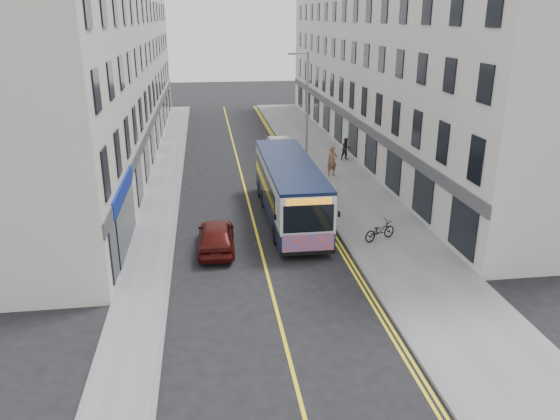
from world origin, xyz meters
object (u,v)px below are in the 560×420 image
object	(u,v)px
pedestrian_near	(332,161)
car_white	(280,148)
bicycle	(380,231)
car_maroon	(216,236)
city_bus	(289,188)
streetlamp	(306,110)
pedestrian_far	(346,149)

from	to	relation	value
pedestrian_near	car_white	xyz separation A→B (m)	(-2.68, 5.58, -0.34)
bicycle	car_maroon	world-z (taller)	car_maroon
city_bus	bicycle	world-z (taller)	city_bus
streetlamp	bicycle	world-z (taller)	streetlamp
pedestrian_far	car_white	size ratio (longest dim) A/B	0.35
streetlamp	pedestrian_far	world-z (taller)	streetlamp
city_bus	bicycle	xyz separation A→B (m)	(3.73, -3.68, -1.11)
streetlamp	pedestrian_near	xyz separation A→B (m)	(1.71, -0.54, -3.29)
streetlamp	bicycle	xyz separation A→B (m)	(1.44, -11.59, -3.80)
bicycle	city_bus	bearing A→B (deg)	20.91
city_bus	pedestrian_far	size ratio (longest dim) A/B	6.63
streetlamp	bicycle	bearing A→B (deg)	-82.90
bicycle	pedestrian_far	distance (m)	15.17
city_bus	pedestrian_near	bearing A→B (deg)	61.56
pedestrian_near	car_white	distance (m)	6.20
pedestrian_far	car_white	bearing A→B (deg)	151.88
bicycle	car_maroon	xyz separation A→B (m)	(-7.61, 0.16, 0.11)
streetlamp	car_maroon	world-z (taller)	streetlamp
streetlamp	car_maroon	distance (m)	13.50
pedestrian_far	city_bus	bearing A→B (deg)	-126.46
pedestrian_far	car_white	distance (m)	4.92
city_bus	car_maroon	distance (m)	5.34
bicycle	pedestrian_far	size ratio (longest dim) A/B	1.10
pedestrian_near	car_maroon	world-z (taller)	pedestrian_near
car_maroon	pedestrian_far	bearing A→B (deg)	-121.60
city_bus	pedestrian_near	world-z (taller)	city_bus
pedestrian_near	car_maroon	xyz separation A→B (m)	(-7.88, -10.89, -0.39)
pedestrian_near	car_white	world-z (taller)	pedestrian_near
pedestrian_far	car_maroon	distance (m)	17.81
city_bus	car_white	distance (m)	13.05
bicycle	pedestrian_near	size ratio (longest dim) A/B	0.91
city_bus	bicycle	size ratio (longest dim) A/B	6.05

